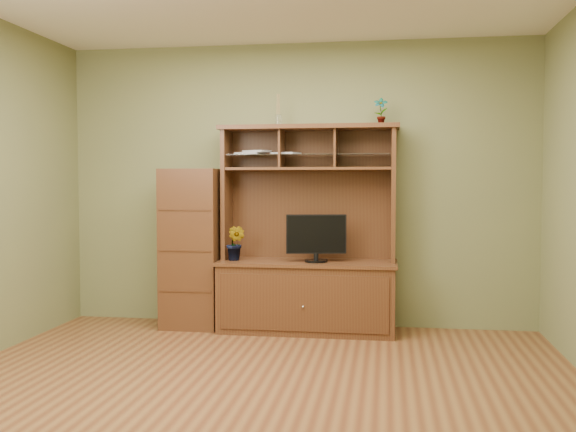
# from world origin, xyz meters

# --- Properties ---
(room) EXTENTS (4.54, 4.04, 2.74)m
(room) POSITION_xyz_m (0.00, 0.00, 1.35)
(room) COLOR brown
(room) RESTS_ON ground
(media_hutch) EXTENTS (1.66, 0.61, 1.90)m
(media_hutch) POSITION_xyz_m (0.13, 1.73, 0.52)
(media_hutch) COLOR #442013
(media_hutch) RESTS_ON room
(monitor) EXTENTS (0.54, 0.21, 0.43)m
(monitor) POSITION_xyz_m (0.22, 1.65, 0.88)
(monitor) COLOR black
(monitor) RESTS_ON media_hutch
(orchid_plant) EXTENTS (0.22, 0.19, 0.32)m
(orchid_plant) POSITION_xyz_m (-0.53, 1.65, 0.81)
(orchid_plant) COLOR #2B581E
(orchid_plant) RESTS_ON media_hutch
(top_plant) EXTENTS (0.14, 0.10, 0.25)m
(top_plant) POSITION_xyz_m (0.79, 1.80, 2.02)
(top_plant) COLOR #3D6D26
(top_plant) RESTS_ON media_hutch
(reed_diffuser) EXTENTS (0.06, 0.06, 0.30)m
(reed_diffuser) POSITION_xyz_m (-0.15, 1.80, 2.02)
(reed_diffuser) COLOR silver
(reed_diffuser) RESTS_ON media_hutch
(magazines) EXTENTS (0.62, 0.25, 0.04)m
(magazines) POSITION_xyz_m (-0.29, 1.80, 1.65)
(magazines) COLOR #A4A4A9
(magazines) RESTS_ON media_hutch
(side_cabinet) EXTENTS (0.54, 0.49, 1.50)m
(side_cabinet) POSITION_xyz_m (-0.97, 1.74, 0.75)
(side_cabinet) COLOR #442013
(side_cabinet) RESTS_ON room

